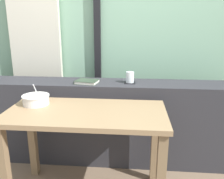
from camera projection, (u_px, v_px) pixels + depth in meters
name	position (u px, v px, depth m)	size (l,w,h in m)	color
outdoor_backdrop	(105.00, 16.00, 2.62)	(4.80, 0.08, 2.80)	#84B293
curtain_left_panel	(35.00, 31.00, 2.63)	(0.56, 0.06, 2.50)	beige
window_divider_post	(97.00, 26.00, 2.58)	(0.07, 0.05, 2.60)	black
dark_console_ledge	(99.00, 121.00, 2.38)	(2.80, 0.35, 0.80)	#2D2D33
breakfast_table	(86.00, 127.00, 1.80)	(1.17, 0.58, 0.72)	#826849
coaster_square	(130.00, 83.00, 2.24)	(0.10, 0.10, 0.01)	black
juice_glass	(130.00, 78.00, 2.23)	(0.07, 0.07, 0.10)	white
closed_book	(87.00, 82.00, 2.23)	(0.22, 0.19, 0.03)	#334233
soup_bowl	(36.00, 100.00, 1.89)	(0.21, 0.21, 0.17)	silver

